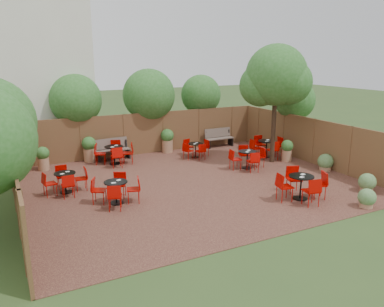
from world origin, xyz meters
name	(u,v)px	position (x,y,z in m)	size (l,w,h in m)	color
ground	(191,183)	(0.00, 0.00, 0.00)	(80.00, 80.00, 0.00)	#354F23
courtyard_paving	(191,183)	(0.00, 0.00, 0.01)	(12.00, 10.00, 0.02)	#391A17
fence_back	(145,133)	(0.00, 5.00, 1.00)	(12.00, 0.08, 2.00)	brown
fence_left	(14,181)	(-6.00, 0.00, 1.00)	(0.08, 10.00, 2.00)	brown
fence_right	(313,141)	(6.00, 0.00, 1.00)	(0.08, 10.00, 2.00)	brown
neighbour_building	(32,69)	(-4.50, 8.00, 4.00)	(5.00, 4.00, 8.00)	silver
overhang_foliage	(101,108)	(-2.66, 2.36, 2.72)	(15.56, 10.68, 2.67)	#29611F
courtyard_tree	(276,79)	(4.53, 0.95, 3.69)	(2.77, 2.67, 5.14)	black
park_bench_left	(112,149)	(-1.72, 4.63, 0.51)	(1.60, 0.68, 0.96)	brown
park_bench_right	(219,137)	(3.94, 4.63, 0.50)	(1.53, 0.51, 0.94)	brown
bistro_tables	(194,164)	(0.52, 0.79, 0.46)	(10.78, 8.65, 0.93)	black
planters	(144,147)	(-0.47, 3.86, 0.61)	(10.49, 4.54, 1.15)	#9F6E4F
low_shrubs	(348,177)	(5.00, -2.89, 0.34)	(2.45, 4.16, 0.70)	#9F6E4F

